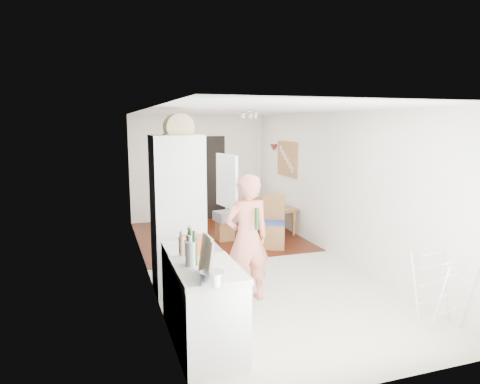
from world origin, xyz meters
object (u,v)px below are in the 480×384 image
dining_table (261,219)px  drying_rack (442,291)px  person (247,227)px  dining_chair (273,222)px  stool (225,231)px

dining_table → drying_rack: bearing=174.8°
person → dining_chair: (1.25, 2.09, -0.49)m
drying_rack → dining_chair: bearing=88.4°
stool → drying_rack: size_ratio=0.48×
dining_chair → drying_rack: (0.59, -3.50, -0.07)m
dining_table → drying_rack: size_ratio=1.65×
person → drying_rack: 2.38m
dining_chair → drying_rack: size_ratio=1.17×
dining_table → dining_chair: size_ratio=1.42×
dining_table → stool: bearing=109.6°
dining_chair → dining_table: bearing=102.4°
person → dining_table: (1.52, 3.40, -0.74)m
stool → drying_rack: bearing=-73.1°
dining_chair → stool: dining_chair is taller
stool → dining_table: bearing=28.7°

